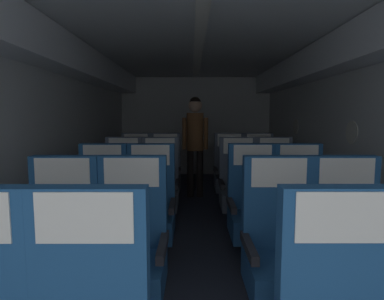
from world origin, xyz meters
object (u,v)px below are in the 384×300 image
seat_d_right_window (238,188)px  flight_attendant (195,135)px  seat_b_right_window (280,252)px  seat_e_right_window (229,174)px  seat_b_left_aisle (130,252)px  seat_c_right_window (253,209)px  seat_e_right_aisle (259,174)px  seat_e_left_aisle (165,174)px  seat_d_right_aisle (275,187)px  seat_e_left_window (135,174)px  seat_c_left_aisle (150,210)px  seat_c_right_aisle (300,210)px  seat_d_left_aisle (159,188)px  seat_b_right_aisle (349,252)px  seat_b_left_window (59,252)px  seat_c_left_window (101,210)px  seat_d_left_window (122,187)px

seat_d_right_window → flight_attendant: (-0.54, 1.31, 0.58)m
seat_b_right_window → seat_e_right_window: bearing=90.0°
seat_b_left_aisle → seat_c_right_window: bearing=43.8°
seat_e_right_aisle → seat_e_right_window: (-0.47, -0.01, 0.00)m
seat_e_left_aisle → seat_b_right_window: bearing=-70.8°
seat_d_right_aisle → seat_e_left_aisle: size_ratio=1.00×
seat_e_right_aisle → seat_c_right_window: bearing=-103.5°
seat_e_left_window → seat_c_left_aisle: bearing=-76.0°
seat_c_right_aisle → seat_d_right_aisle: same height
seat_c_right_aisle → seat_d_left_aisle: 1.75m
seat_b_right_aisle → seat_d_right_window: (-0.47, 1.93, 0.00)m
seat_b_right_window → seat_e_right_window: 2.91m
seat_b_right_window → seat_e_right_aisle: same height
seat_d_right_aisle → seat_e_left_aisle: (-1.48, 0.96, 0.00)m
seat_b_left_window → flight_attendant: 3.42m
seat_b_left_aisle → seat_d_right_aisle: size_ratio=1.00×
seat_c_right_window → seat_d_left_aisle: size_ratio=1.00×
seat_b_right_window → seat_e_right_aisle: size_ratio=1.00×
seat_c_right_aisle → seat_e_right_window: (-0.46, 1.94, 0.00)m
seat_b_right_window → seat_d_right_window: (-0.00, 1.93, 0.00)m
seat_c_right_aisle → seat_d_right_window: same height
seat_b_right_window → seat_c_right_window: (0.01, 0.98, 0.00)m
seat_b_left_aisle → flight_attendant: (0.47, 3.23, 0.58)m
seat_e_right_aisle → flight_attendant: 1.21m
seat_b_left_aisle → seat_e_right_window: (1.01, 2.90, 0.00)m
seat_e_left_aisle → seat_c_left_window: bearing=-103.5°
seat_c_right_aisle → seat_d_right_aisle: size_ratio=1.00×
seat_c_right_window → seat_d_right_window: same height
seat_c_right_aisle → seat_d_left_window: bearing=153.2°
seat_b_left_aisle → seat_e_right_window: bearing=70.9°
seat_b_right_aisle → seat_b_right_window: size_ratio=1.00×
seat_c_right_window → seat_e_right_window: bearing=90.2°
seat_b_right_window → seat_c_right_window: size_ratio=1.00×
seat_e_right_aisle → seat_b_left_aisle: bearing=-116.9°
seat_b_right_window → seat_d_left_aisle: 2.18m
seat_d_right_window → seat_e_right_aisle: (0.47, 0.99, 0.00)m
seat_b_left_window → seat_d_left_aisle: same height
seat_b_right_aisle → seat_b_right_window: (-0.46, -0.00, 0.00)m
seat_b_left_window → flight_attendant: size_ratio=0.65×
seat_e_right_aisle → flight_attendant: size_ratio=0.65×
seat_c_left_window → seat_b_right_window: bearing=-33.5°
seat_c_right_window → seat_e_right_window: 1.93m
seat_b_left_aisle → seat_c_left_window: (-0.47, 0.97, 0.00)m
seat_d_left_aisle → seat_c_right_window: bearing=-43.3°
seat_c_left_aisle → seat_b_left_aisle: bearing=-90.3°
seat_b_left_window → flight_attendant: (0.94, 3.24, 0.58)m
seat_e_left_aisle → seat_c_right_aisle: bearing=-52.7°
seat_c_left_aisle → seat_c_right_aisle: same height
seat_d_right_window → seat_c_left_window: bearing=-147.1°
seat_b_right_window → seat_d_left_window: same height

